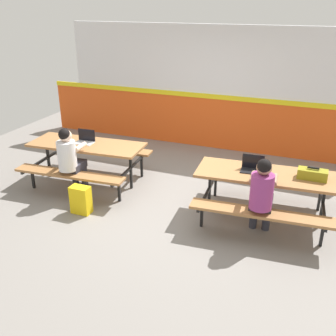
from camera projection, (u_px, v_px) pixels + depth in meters
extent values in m
cube|color=gray|center=(167.00, 200.00, 6.50)|extent=(10.00, 10.00, 0.02)
cube|color=#E55119|center=(213.00, 123.00, 8.61)|extent=(8.00, 0.12, 1.10)
cube|color=yellow|center=(214.00, 97.00, 8.31)|extent=(8.00, 0.03, 0.10)
cube|color=silver|center=(216.00, 60.00, 8.07)|extent=(6.72, 0.12, 1.40)
cube|color=#9E6B3D|center=(87.00, 145.00, 6.83)|extent=(2.05, 0.89, 0.04)
cube|color=#9E6B3D|center=(69.00, 174.00, 6.38)|extent=(1.91, 0.42, 0.04)
cube|color=#9E6B3D|center=(104.00, 148.00, 7.50)|extent=(1.91, 0.42, 0.04)
cube|color=black|center=(48.00, 159.00, 7.20)|extent=(0.04, 0.04, 0.70)
cube|color=black|center=(48.00, 157.00, 7.18)|extent=(0.15, 1.55, 0.04)
cube|color=black|center=(33.00, 177.00, 6.81)|extent=(0.04, 0.04, 0.41)
cube|color=black|center=(64.00, 157.00, 7.70)|extent=(0.04, 0.04, 0.41)
cube|color=black|center=(131.00, 170.00, 6.74)|extent=(0.04, 0.04, 0.70)
cube|color=black|center=(131.00, 168.00, 6.73)|extent=(0.15, 1.55, 0.04)
cube|color=black|center=(119.00, 190.00, 6.36)|extent=(0.04, 0.04, 0.41)
cube|color=black|center=(142.00, 166.00, 7.25)|extent=(0.04, 0.04, 0.41)
cube|color=#9E6B3D|center=(266.00, 175.00, 5.66)|extent=(2.05, 0.89, 0.04)
cube|color=#9E6B3D|center=(260.00, 213.00, 5.22)|extent=(1.91, 0.42, 0.04)
cube|color=#9E6B3D|center=(268.00, 176.00, 6.33)|extent=(1.91, 0.42, 0.04)
cube|color=black|center=(210.00, 190.00, 6.03)|extent=(0.04, 0.04, 0.70)
cube|color=black|center=(210.00, 188.00, 6.02)|extent=(0.15, 1.55, 0.04)
cube|color=black|center=(202.00, 214.00, 5.64)|extent=(0.04, 0.04, 0.41)
cube|color=black|center=(216.00, 185.00, 6.53)|extent=(0.04, 0.04, 0.41)
cube|color=black|center=(322.00, 205.00, 5.58)|extent=(0.04, 0.04, 0.70)
cube|color=black|center=(323.00, 203.00, 5.56)|extent=(0.15, 1.55, 0.04)
cube|color=black|center=(322.00, 233.00, 5.19)|extent=(0.04, 0.04, 0.41)
cube|color=black|center=(320.00, 199.00, 6.08)|extent=(0.04, 0.04, 0.41)
cylinder|color=#2D2D38|center=(75.00, 177.00, 6.77)|extent=(0.11, 0.11, 0.45)
cylinder|color=#2D2D38|center=(85.00, 178.00, 6.72)|extent=(0.11, 0.11, 0.45)
cube|color=#2D2D38|center=(74.00, 166.00, 6.50)|extent=(0.33, 0.40, 0.12)
cylinder|color=silver|center=(67.00, 156.00, 6.26)|extent=(0.30, 0.30, 0.48)
cylinder|color=beige|center=(65.00, 145.00, 6.43)|extent=(0.10, 0.31, 0.08)
cylinder|color=beige|center=(80.00, 147.00, 6.36)|extent=(0.10, 0.31, 0.08)
sphere|color=beige|center=(65.00, 136.00, 6.15)|extent=(0.20, 0.20, 0.20)
sphere|color=black|center=(64.00, 134.00, 6.11)|extent=(0.18, 0.18, 0.18)
cylinder|color=#2D2D38|center=(254.00, 214.00, 5.61)|extent=(0.11, 0.11, 0.45)
cylinder|color=#2D2D38|center=(267.00, 216.00, 5.56)|extent=(0.11, 0.11, 0.45)
cube|color=#2D2D38|center=(261.00, 202.00, 5.34)|extent=(0.33, 0.40, 0.12)
cylinder|color=#8C3372|center=(262.00, 191.00, 5.09)|extent=(0.30, 0.30, 0.48)
cylinder|color=#A57A5B|center=(253.00, 177.00, 5.27)|extent=(0.10, 0.31, 0.08)
cylinder|color=#A57A5B|center=(274.00, 180.00, 5.19)|extent=(0.10, 0.31, 0.08)
sphere|color=#A57A5B|center=(264.00, 168.00, 4.98)|extent=(0.20, 0.20, 0.20)
sphere|color=black|center=(264.00, 166.00, 4.94)|extent=(0.18, 0.18, 0.18)
cube|color=silver|center=(84.00, 143.00, 6.83)|extent=(0.34, 0.24, 0.01)
cube|color=black|center=(87.00, 135.00, 6.88)|extent=(0.32, 0.03, 0.21)
cube|color=black|center=(252.00, 171.00, 5.71)|extent=(0.34, 0.24, 0.01)
cube|color=black|center=(253.00, 161.00, 5.75)|extent=(0.32, 0.03, 0.21)
cube|color=olive|center=(312.00, 174.00, 5.45)|extent=(0.40, 0.18, 0.14)
cube|color=black|center=(313.00, 168.00, 5.41)|extent=(0.16, 0.02, 0.02)
cube|color=yellow|center=(81.00, 200.00, 6.01)|extent=(0.30, 0.18, 0.44)
cube|color=yellow|center=(85.00, 200.00, 6.13)|extent=(0.21, 0.04, 0.19)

